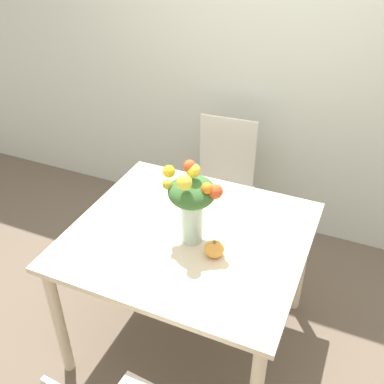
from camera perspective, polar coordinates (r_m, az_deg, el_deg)
The scene contains 6 objects.
ground_plane at distance 2.83m, azimuth -0.33°, elevation -17.56°, with size 12.00×12.00×0.00m, color brown.
wall_back at distance 3.12m, azimuth 9.83°, elevation 17.43°, with size 8.00×0.06×2.70m.
dining_table at distance 2.34m, azimuth -0.38°, elevation -7.17°, with size 1.17×1.06×0.78m.
flower_vase at distance 2.08m, azimuth -0.02°, elevation -1.01°, with size 0.30×0.24×0.44m.
pumpkin at distance 2.12m, azimuth 2.84°, elevation -7.24°, with size 0.10×0.10×0.09m.
dining_chair_near_window at distance 3.16m, azimuth 3.76°, elevation 0.76°, with size 0.45×0.45×0.95m.
Camera 1 is at (0.72, -1.61, 2.21)m, focal length 42.00 mm.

